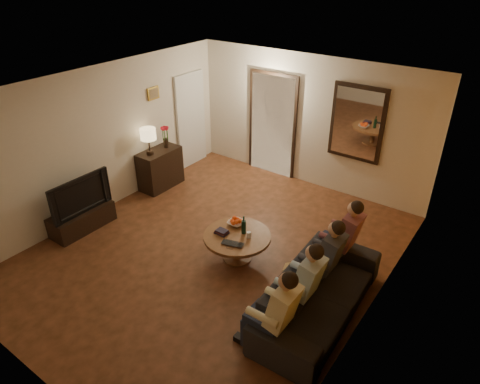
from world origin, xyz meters
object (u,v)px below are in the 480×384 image
Objects in this scene: person_b at (303,288)px; person_c at (325,263)px; wine_bottle at (244,225)px; sofa at (319,294)px; tv_stand at (82,219)px; tv at (77,194)px; dog at (301,272)px; person_d at (343,241)px; person_a at (277,317)px; dresser at (160,169)px; laptop at (231,246)px; table_lamp at (149,141)px; coffee_table at (237,247)px; bowl at (236,223)px.

person_c is (0.00, 0.60, 0.00)m from person_b.
person_b is 1.57m from wine_bottle.
sofa is 1.91× the size of person_b.
tv is at bearing 0.00° from tv_stand.
tv is at bearing -160.21° from wine_bottle.
person_b is at bearing -76.90° from dog.
tv_stand is 3.53× the size of wine_bottle.
person_d is at bearing -70.33° from tv.
person_d is (0.00, 1.80, 0.00)m from person_a.
dresser reaches higher than laptop.
person_a is at bearing -26.06° from table_lamp.
tv_stand is at bearing -168.04° from person_c.
person_b reaches higher than tv.
dresser is at bearing 158.98° from coffee_table.
dresser is at bearing 90.00° from tv_stand.
laptop is (-1.01, -0.28, 0.18)m from dog.
person_d reaches higher than bowl.
bowl is (-1.73, 0.53, 0.15)m from sofa.
dresser is at bearing 173.97° from person_d.
tv_stand is at bearing -161.78° from coffee_table.
coffee_table is at bearing -157.73° from person_d.
person_a reaches higher than sofa.
person_d is 0.75m from dog.
dresser is 0.70m from table_lamp.
coffee_table is at bearing -50.71° from bowl.
person_a is 1.30m from dog.
dresser is at bearing 151.53° from person_a.
coffee_table is 3.15× the size of laptop.
person_d is at bearing 90.00° from person_a.
table_lamp reaches higher than coffee_table.
table_lamp is at bearing 168.81° from person_c.
tv_stand is 1.95× the size of dog.
tv is at bearing -90.00° from table_lamp.
laptop is (-1.45, 0.03, 0.13)m from sofa.
sofa is 0.94m from person_a.
person_a is at bearing -90.23° from dog.
tv_stand is 1.06× the size of coffee_table.
tv_stand is 4.26m from sofa.
coffee_table is at bearing 164.38° from dog.
table_lamp is 0.52× the size of coffee_table.
person_a is (4.12, -2.24, 0.20)m from dresser.
table_lamp is (0.00, -0.22, 0.67)m from dresser.
person_a is at bearing -94.54° from tv.
person_b reaches higher than sofa.
sofa is 4.09× the size of dog.
coffee_table is 0.40m from wine_bottle.
dresser is 3.07m from laptop.
person_b is 1.16× the size of coffee_table.
laptop is at bearing -25.24° from dresser.
bowl is at bearing 138.74° from person_a.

